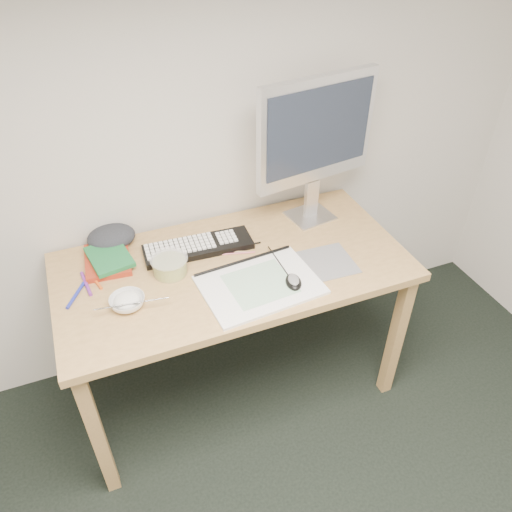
{
  "coord_description": "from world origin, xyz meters",
  "views": [
    {
      "loc": [
        -0.3,
        -0.05,
        2.01
      ],
      "look_at": [
        0.26,
        1.35,
        0.83
      ],
      "focal_mm": 35.0,
      "sensor_mm": 36.0,
      "label": 1
    }
  ],
  "objects": [
    {
      "name": "cloth_lump",
      "position": [
        -0.24,
        1.75,
        0.78
      ],
      "size": [
        0.17,
        0.14,
        0.07
      ],
      "primitive_type": "ellipsoid",
      "rotation": [
        0.0,
        0.0,
        0.02
      ],
      "color": "#24262B",
      "rests_on": "desk"
    },
    {
      "name": "monitor",
      "position": [
        0.63,
        1.62,
        1.15
      ],
      "size": [
        0.55,
        0.19,
        0.64
      ],
      "rotation": [
        0.0,
        0.0,
        0.15
      ],
      "color": "silver",
      "rests_on": "desk"
    },
    {
      "name": "sketchpad",
      "position": [
        0.24,
        1.26,
        0.76
      ],
      "size": [
        0.46,
        0.34,
        0.01
      ],
      "primitive_type": "cube",
      "rotation": [
        0.0,
        0.0,
        0.08
      ],
      "color": "white",
      "rests_on": "desk"
    },
    {
      "name": "mousepad",
      "position": [
        0.53,
        1.3,
        0.75
      ],
      "size": [
        0.24,
        0.22,
        0.0
      ],
      "primitive_type": "cube",
      "rotation": [
        0.0,
        0.0,
        -0.04
      ],
      "color": "slate",
      "rests_on": "desk"
    },
    {
      "name": "pencil_tan",
      "position": [
        0.18,
        1.51,
        0.75
      ],
      "size": [
        0.17,
        0.07,
        0.01
      ],
      "primitive_type": "cylinder",
      "rotation": [
        0.0,
        1.57,
        -0.34
      ],
      "color": "tan",
      "rests_on": "desk"
    },
    {
      "name": "book_green",
      "position": [
        -0.27,
        1.61,
        0.78
      ],
      "size": [
        0.18,
        0.23,
        0.02
      ],
      "primitive_type": "cube",
      "rotation": [
        0.0,
        0.0,
        0.17
      ],
      "color": "#196734",
      "rests_on": "book_red"
    },
    {
      "name": "fruit_tub",
      "position": [
        -0.06,
        1.47,
        0.79
      ],
      "size": [
        0.18,
        0.18,
        0.07
      ],
      "primitive_type": "cylinder",
      "rotation": [
        0.0,
        0.0,
        0.25
      ],
      "color": "gold",
      "rests_on": "desk"
    },
    {
      "name": "marker_purple",
      "position": [
        -0.37,
        1.52,
        0.76
      ],
      "size": [
        0.03,
        0.15,
        0.01
      ],
      "primitive_type": "cylinder",
      "rotation": [
        0.0,
        1.57,
        1.69
      ],
      "color": "#742894",
      "rests_on": "desk"
    },
    {
      "name": "desk",
      "position": [
        0.19,
        1.43,
        0.67
      ],
      "size": [
        1.4,
        0.7,
        0.75
      ],
      "color": "tan",
      "rests_on": "ground"
    },
    {
      "name": "rice_bowl",
      "position": [
        -0.25,
        1.34,
        0.77
      ],
      "size": [
        0.13,
        0.13,
        0.04
      ],
      "primitive_type": "imported",
      "rotation": [
        0.0,
        0.0,
        -0.02
      ],
      "color": "silver",
      "rests_on": "desk"
    },
    {
      "name": "marker_orange",
      "position": [
        -0.34,
        1.52,
        0.76
      ],
      "size": [
        0.04,
        0.12,
        0.01
      ],
      "primitive_type": "cylinder",
      "rotation": [
        0.0,
        1.57,
        1.84
      ],
      "color": "orange",
      "rests_on": "desk"
    },
    {
      "name": "book_red",
      "position": [
        -0.28,
        1.63,
        0.76
      ],
      "size": [
        0.19,
        0.25,
        0.02
      ],
      "primitive_type": "cube",
      "rotation": [
        0.0,
        0.0,
        -0.09
      ],
      "color": "#9A2B16",
      "rests_on": "desk"
    },
    {
      "name": "pencil_pink",
      "position": [
        0.22,
        1.49,
        0.75
      ],
      "size": [
        0.17,
        0.05,
        0.01
      ],
      "primitive_type": "cylinder",
      "rotation": [
        0.0,
        1.57,
        -0.26
      ],
      "color": "#D66B7C",
      "rests_on": "desk"
    },
    {
      "name": "mouse",
      "position": [
        0.36,
        1.22,
        0.78
      ],
      "size": [
        0.08,
        0.11,
        0.03
      ],
      "primitive_type": "ellipsoid",
      "rotation": [
        0.0,
        0.0,
        -0.23
      ],
      "color": "black",
      "rests_on": "sketchpad"
    },
    {
      "name": "marker_blue",
      "position": [
        -0.42,
        1.46,
        0.76
      ],
      "size": [
        0.08,
        0.13,
        0.01
      ],
      "primitive_type": "cylinder",
      "rotation": [
        0.0,
        1.57,
        1.03
      ],
      "color": "#1D28A2",
      "rests_on": "desk"
    },
    {
      "name": "pencil_black",
      "position": [
        0.25,
        1.52,
        0.75
      ],
      "size": [
        0.18,
        0.02,
        0.01
      ],
      "primitive_type": "cylinder",
      "rotation": [
        0.0,
        1.57,
        -0.05
      ],
      "color": "black",
      "rests_on": "desk"
    },
    {
      "name": "chopsticks",
      "position": [
        -0.23,
        1.3,
        0.79
      ],
      "size": [
        0.25,
        0.05,
        0.02
      ],
      "primitive_type": "cylinder",
      "rotation": [
        0.0,
        1.57,
        -0.13
      ],
      "color": "silver",
      "rests_on": "rice_bowl"
    },
    {
      "name": "keyboard",
      "position": [
        0.09,
        1.57,
        0.76
      ],
      "size": [
        0.45,
        0.17,
        0.03
      ],
      "primitive_type": "cube",
      "rotation": [
        0.0,
        0.0,
        -0.05
      ],
      "color": "black",
      "rests_on": "desk"
    }
  ]
}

